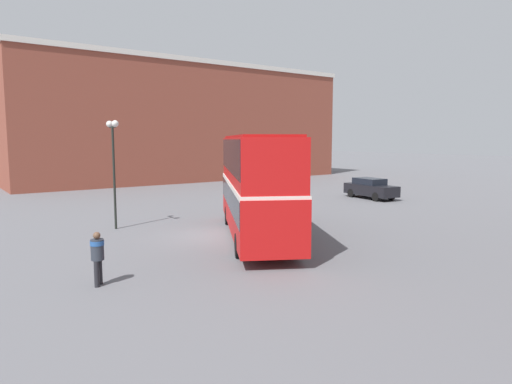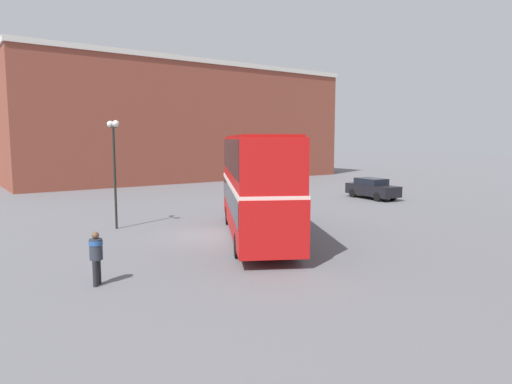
{
  "view_description": "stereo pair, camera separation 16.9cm",
  "coord_description": "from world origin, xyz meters",
  "views": [
    {
      "loc": [
        18.75,
        -10.88,
        4.61
      ],
      "look_at": [
        1.59,
        1.64,
        2.15
      ],
      "focal_mm": 32.0,
      "sensor_mm": 36.0,
      "label": 1
    },
    {
      "loc": [
        18.85,
        -10.75,
        4.61
      ],
      "look_at": [
        1.59,
        1.64,
        2.15
      ],
      "focal_mm": 32.0,
      "sensor_mm": 36.0,
      "label": 2
    }
  ],
  "objects": [
    {
      "name": "ground_plane",
      "position": [
        0.0,
        0.0,
        0.0
      ],
      "size": [
        240.0,
        240.0,
        0.0
      ],
      "primitive_type": "plane",
      "color": "slate"
    },
    {
      "name": "building_row_left",
      "position": [
        -29.31,
        13.84,
        6.54
      ],
      "size": [
        10.67,
        38.26,
        13.07
      ],
      "color": "brown",
      "rests_on": "ground_plane"
    },
    {
      "name": "double_decker_bus",
      "position": [
        1.6,
        1.64,
        2.73
      ],
      "size": [
        11.24,
        7.77,
        4.79
      ],
      "rotation": [
        0.0,
        0.0,
        -0.51
      ],
      "color": "red",
      "rests_on": "ground_plane"
    },
    {
      "name": "pedestrian_foreground",
      "position": [
        4.5,
        -6.65,
        1.06
      ],
      "size": [
        0.6,
        0.6,
        1.73
      ],
      "rotation": [
        0.0,
        0.0,
        4.04
      ],
      "color": "#232328",
      "rests_on": "ground_plane"
    },
    {
      "name": "parked_car_kerb_near",
      "position": [
        -4.57,
        17.25,
        0.81
      ],
      "size": [
        4.73,
        2.31,
        1.59
      ],
      "rotation": [
        0.0,
        0.0,
        -0.14
      ],
      "color": "black",
      "rests_on": "ground_plane"
    },
    {
      "name": "street_lamp_twin_globe",
      "position": [
        -4.31,
        -3.04,
        4.04
      ],
      "size": [
        1.18,
        0.34,
        5.56
      ],
      "color": "black",
      "rests_on": "ground_plane"
    }
  ]
}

